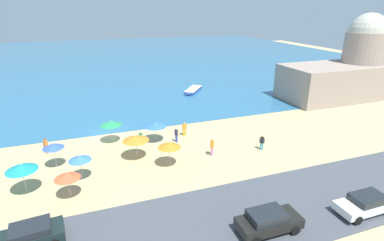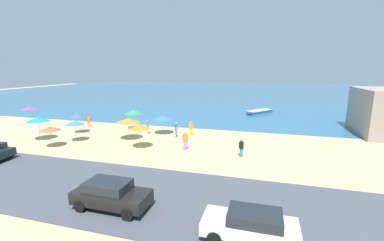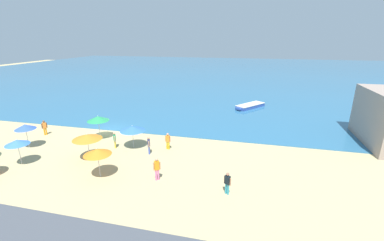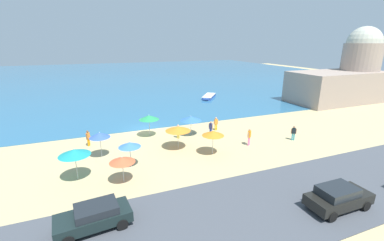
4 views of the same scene
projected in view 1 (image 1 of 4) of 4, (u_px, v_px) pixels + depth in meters
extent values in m
plane|color=tan|center=(109.00, 134.00, 34.37)|extent=(160.00, 160.00, 0.00)
cube|color=#2D668E|center=(90.00, 60.00, 82.75)|extent=(150.00, 110.00, 0.05)
cylinder|color=#B2B2B7|center=(170.00, 156.00, 27.20)|extent=(0.05, 0.05, 1.94)
cone|color=orange|center=(169.00, 145.00, 26.79)|extent=(2.06, 2.06, 0.46)
sphere|color=silver|center=(169.00, 142.00, 26.69)|extent=(0.08, 0.08, 0.08)
cylinder|color=#B2B2B7|center=(137.00, 149.00, 28.56)|extent=(0.05, 0.05, 1.94)
cone|color=orange|center=(136.00, 138.00, 28.15)|extent=(2.48, 2.48, 0.44)
sphere|color=silver|center=(136.00, 136.00, 28.06)|extent=(0.08, 0.08, 0.08)
cylinder|color=#B2B2B7|center=(156.00, 134.00, 32.25)|extent=(0.05, 0.05, 1.78)
cone|color=blue|center=(155.00, 124.00, 31.87)|extent=(2.37, 2.37, 0.47)
sphere|color=silver|center=(155.00, 122.00, 31.78)|extent=(0.08, 0.08, 0.08)
cylinder|color=#B2B2B7|center=(112.00, 134.00, 31.95)|extent=(0.05, 0.05, 2.03)
cone|color=#289757|center=(111.00, 123.00, 31.52)|extent=(2.22, 2.22, 0.48)
sphere|color=silver|center=(111.00, 121.00, 31.42)|extent=(0.08, 0.08, 0.08)
cylinder|color=#B2B2B7|center=(69.00, 188.00, 22.69)|extent=(0.05, 0.05, 1.73)
cone|color=#EF5A34|center=(67.00, 176.00, 22.33)|extent=(1.91, 1.91, 0.38)
sphere|color=silver|center=(67.00, 173.00, 22.25)|extent=(0.08, 0.08, 0.08)
cylinder|color=#B2B2B7|center=(55.00, 157.00, 26.98)|extent=(0.05, 0.05, 1.97)
cone|color=blue|center=(53.00, 146.00, 26.56)|extent=(1.85, 1.85, 0.46)
sphere|color=silver|center=(53.00, 143.00, 26.47)|extent=(0.08, 0.08, 0.08)
cylinder|color=#B2B2B7|center=(81.00, 170.00, 25.05)|extent=(0.05, 0.05, 1.87)
cone|color=#3B74C8|center=(80.00, 158.00, 24.66)|extent=(1.86, 1.86, 0.41)
sphere|color=silver|center=(79.00, 156.00, 24.58)|extent=(0.08, 0.08, 0.08)
cylinder|color=#B2B2B7|center=(25.00, 181.00, 23.17)|extent=(0.05, 0.05, 2.09)
cone|color=teal|center=(21.00, 167.00, 22.73)|extent=(2.34, 2.34, 0.47)
sphere|color=silver|center=(21.00, 164.00, 22.64)|extent=(0.08, 0.08, 0.08)
cylinder|color=pink|center=(212.00, 151.00, 29.37)|extent=(0.14, 0.14, 0.88)
cylinder|color=pink|center=(211.00, 152.00, 29.24)|extent=(0.14, 0.14, 0.88)
cube|color=orange|center=(212.00, 144.00, 29.02)|extent=(0.42, 0.38, 0.70)
sphere|color=tan|center=(212.00, 140.00, 28.85)|extent=(0.22, 0.22, 0.22)
cylinder|color=tan|center=(213.00, 144.00, 29.22)|extent=(0.09, 0.09, 0.63)
cylinder|color=tan|center=(211.00, 145.00, 28.86)|extent=(0.09, 0.09, 0.63)
cylinder|color=teal|center=(261.00, 146.00, 30.51)|extent=(0.14, 0.14, 0.77)
cylinder|color=teal|center=(262.00, 146.00, 30.48)|extent=(0.14, 0.14, 0.77)
cube|color=black|center=(262.00, 140.00, 30.25)|extent=(0.42, 0.38, 0.61)
sphere|color=#9C6850|center=(262.00, 136.00, 30.10)|extent=(0.22, 0.22, 0.22)
cylinder|color=#9C6850|center=(260.00, 140.00, 30.31)|extent=(0.09, 0.09, 0.55)
cylinder|color=#9C6850|center=(264.00, 141.00, 30.22)|extent=(0.09, 0.09, 0.55)
cylinder|color=gold|center=(184.00, 132.00, 33.82)|extent=(0.14, 0.14, 0.79)
cylinder|color=gold|center=(185.00, 132.00, 33.87)|extent=(0.14, 0.14, 0.79)
cube|color=orange|center=(184.00, 127.00, 33.59)|extent=(0.38, 0.25, 0.62)
sphere|color=tan|center=(184.00, 123.00, 33.44)|extent=(0.22, 0.22, 0.22)
cylinder|color=tan|center=(182.00, 127.00, 33.55)|extent=(0.09, 0.09, 0.56)
cylinder|color=tan|center=(186.00, 127.00, 33.67)|extent=(0.09, 0.09, 0.56)
cylinder|color=gold|center=(141.00, 142.00, 31.53)|extent=(0.14, 0.14, 0.76)
cylinder|color=gold|center=(142.00, 142.00, 31.43)|extent=(0.14, 0.14, 0.76)
cube|color=#27915A|center=(141.00, 136.00, 31.24)|extent=(0.39, 0.42, 0.60)
sphere|color=tan|center=(141.00, 132.00, 31.09)|extent=(0.22, 0.22, 0.22)
cylinder|color=tan|center=(139.00, 136.00, 31.39)|extent=(0.09, 0.09, 0.54)
cylinder|color=tan|center=(143.00, 137.00, 31.13)|extent=(0.09, 0.09, 0.54)
cylinder|color=#475CBF|center=(177.00, 139.00, 32.14)|extent=(0.14, 0.14, 0.80)
cylinder|color=#475CBF|center=(176.00, 139.00, 32.26)|extent=(0.14, 0.14, 0.80)
cube|color=navy|center=(176.00, 133.00, 31.95)|extent=(0.36, 0.42, 0.63)
sphere|color=tan|center=(176.00, 129.00, 31.79)|extent=(0.22, 0.22, 0.22)
cylinder|color=tan|center=(178.00, 134.00, 31.81)|extent=(0.09, 0.09, 0.57)
cylinder|color=tan|center=(175.00, 132.00, 32.12)|extent=(0.09, 0.09, 0.57)
cylinder|color=orange|center=(47.00, 149.00, 29.83)|extent=(0.14, 0.14, 0.80)
cylinder|color=orange|center=(46.00, 150.00, 29.67)|extent=(0.14, 0.14, 0.80)
cube|color=orange|center=(45.00, 143.00, 29.50)|extent=(0.39, 0.42, 0.63)
sphere|color=brown|center=(45.00, 139.00, 29.34)|extent=(0.22, 0.22, 0.22)
cylinder|color=brown|center=(47.00, 143.00, 29.73)|extent=(0.09, 0.09, 0.57)
cylinder|color=brown|center=(44.00, 145.00, 29.30)|extent=(0.09, 0.09, 0.57)
cube|color=black|center=(269.00, 222.00, 19.23)|extent=(4.20, 1.81, 0.68)
cube|color=#1E2328|center=(267.00, 215.00, 18.95)|extent=(2.35, 1.58, 0.53)
cylinder|color=black|center=(279.00, 214.00, 20.54)|extent=(0.64, 0.22, 0.64)
cylinder|color=black|center=(295.00, 230.00, 19.05)|extent=(0.64, 0.22, 0.64)
cylinder|color=black|center=(243.00, 223.00, 19.66)|extent=(0.64, 0.22, 0.64)
cylinder|color=black|center=(256.00, 241.00, 18.18)|extent=(0.64, 0.22, 0.64)
cube|color=silver|center=(365.00, 205.00, 21.02)|extent=(4.20, 1.76, 0.57)
cube|color=#1E2328|center=(368.00, 198.00, 20.90)|extent=(2.35, 1.55, 0.47)
cylinder|color=black|center=(358.00, 220.00, 19.94)|extent=(0.64, 0.22, 0.64)
cylinder|color=black|center=(339.00, 206.00, 21.40)|extent=(0.64, 0.22, 0.64)
cylinder|color=black|center=(369.00, 198.00, 22.30)|extent=(0.64, 0.22, 0.64)
cube|color=black|center=(28.00, 237.00, 18.04)|extent=(4.24, 2.21, 0.63)
cube|color=#1E2328|center=(30.00, 229.00, 17.93)|extent=(2.43, 1.81, 0.46)
cylinder|color=black|center=(4.00, 239.00, 18.31)|extent=(0.66, 0.28, 0.64)
cylinder|color=black|center=(53.00, 226.00, 19.43)|extent=(0.66, 0.28, 0.64)
cube|color=#3352A4|center=(193.00, 90.00, 51.38)|extent=(4.32, 4.92, 0.46)
cube|color=#3352A4|center=(188.00, 94.00, 48.98)|extent=(0.99, 0.91, 0.28)
cube|color=silver|center=(193.00, 89.00, 51.28)|extent=(4.38, 4.97, 0.08)
cube|color=gray|center=(335.00, 82.00, 47.04)|extent=(16.70, 8.22, 5.33)
cylinder|color=gray|center=(362.00, 65.00, 47.78)|extent=(6.34, 6.34, 10.05)
sphere|color=#B7B8A6|center=(368.00, 32.00, 45.99)|extent=(5.71, 5.71, 5.71)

